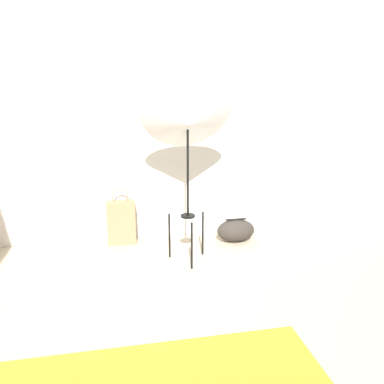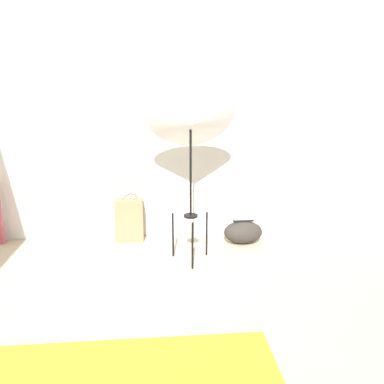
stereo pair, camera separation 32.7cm
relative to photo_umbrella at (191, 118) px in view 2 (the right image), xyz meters
name	(u,v)px [view 2 (the right image)]	position (x,y,z in m)	size (l,w,h in m)	color
wall_back	(143,122)	(-0.46, 0.71, -0.09)	(8.00, 0.05, 2.60)	silver
photo_umbrella	(191,118)	(0.00, 0.00, 0.00)	(0.87, 0.65, 1.82)	black
tote_bag	(129,220)	(-0.64, 0.56, -1.14)	(0.31, 0.14, 0.63)	#9E7A56
duffel_bag	(243,232)	(0.61, 0.37, -1.26)	(0.42, 0.25, 0.26)	#332D28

